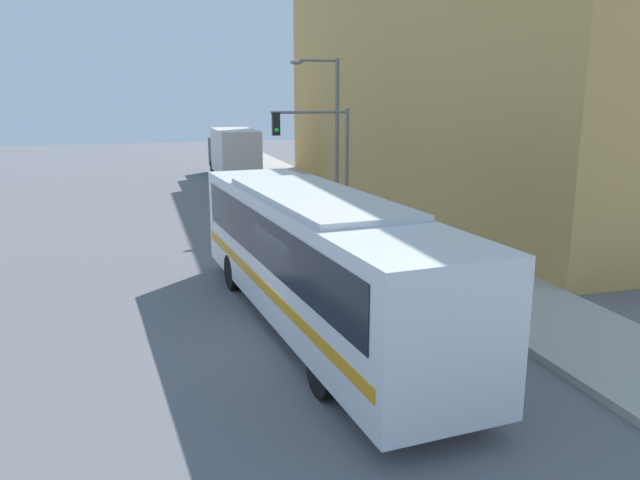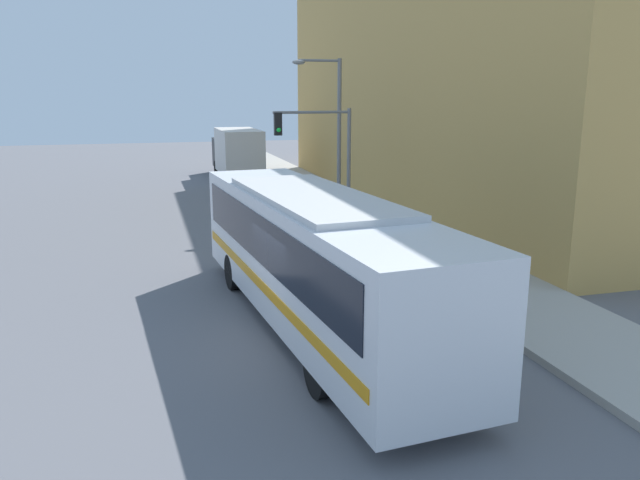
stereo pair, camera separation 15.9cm
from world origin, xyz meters
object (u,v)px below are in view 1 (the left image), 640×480
parking_meter (383,218)px  street_lamp (331,123)px  fire_hydrant (443,265)px  delivery_truck (233,152)px  city_bus (315,252)px  traffic_light_pole (319,143)px

parking_meter → street_lamp: bearing=90.3°
fire_hydrant → street_lamp: street_lamp is taller
delivery_truck → fire_hydrant: (2.34, -24.50, -1.16)m
city_bus → traffic_light_pole: traffic_light_pole is taller
city_bus → delivery_truck: (2.15, 26.82, -0.12)m
city_bus → street_lamp: (4.45, 13.15, 2.28)m
delivery_truck → parking_meter: (2.34, -19.84, -0.67)m
city_bus → street_lamp: 14.07m
fire_hydrant → parking_meter: parking_meter is taller
street_lamp → fire_hydrant: bearing=-89.8°
city_bus → parking_meter: (4.49, 6.97, -0.79)m
parking_meter → city_bus: bearing=-122.8°
delivery_truck → parking_meter: size_ratio=6.06×
delivery_truck → fire_hydrant: 24.63m
fire_hydrant → street_lamp: bearing=90.2°
street_lamp → delivery_truck: bearing=99.6°
parking_meter → delivery_truck: bearing=96.7°
delivery_truck → fire_hydrant: bearing=-84.5°
city_bus → delivery_truck: 26.90m
delivery_truck → traffic_light_pole: bearing=-85.2°
delivery_truck → street_lamp: street_lamp is taller
fire_hydrant → traffic_light_pole: 9.62m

